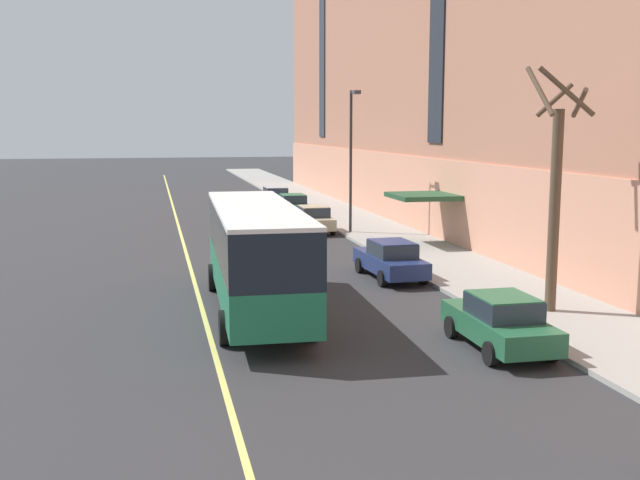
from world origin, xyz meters
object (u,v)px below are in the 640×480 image
object	(u,v)px
parked_car_green_1	(500,322)
parked_car_champagne_2	(313,219)
parked_car_silver_5	(275,197)
street_tree_mid_block	(555,191)
parked_car_navy_4	(391,260)
parked_car_green_6	(293,205)
city_bus	(256,252)
street_lamp	(352,148)

from	to	relation	value
parked_car_green_1	parked_car_champagne_2	xyz separation A→B (m)	(-0.12, 23.83, 0.00)
parked_car_silver_5	street_tree_mid_block	bearing A→B (deg)	-84.56
parked_car_champagne_2	parked_car_navy_4	world-z (taller)	same
parked_car_green_1	parked_car_navy_4	world-z (taller)	same
parked_car_green_1	parked_car_green_6	world-z (taller)	same
city_bus	street_tree_mid_block	xyz separation A→B (m)	(9.30, -2.27, 1.99)
parked_car_champagne_2	street_tree_mid_block	bearing A→B (deg)	-80.57
parked_car_green_6	parked_car_silver_5	bearing A→B (deg)	91.20
parked_car_green_6	parked_car_green_1	bearing A→B (deg)	-90.21
parked_car_silver_5	street_lamp	size ratio (longest dim) A/B	0.59
parked_car_green_6	city_bus	bearing A→B (deg)	-103.11
city_bus	parked_car_silver_5	bearing A→B (deg)	79.67
parked_car_silver_5	street_tree_mid_block	xyz separation A→B (m)	(3.33, -35.01, 3.27)
parked_car_green_1	street_lamp	world-z (taller)	street_lamp
parked_car_silver_5	parked_car_champagne_2	bearing A→B (deg)	-90.40
city_bus	parked_car_green_1	distance (m)	8.18
parked_car_silver_5	street_lamp	xyz separation A→B (m)	(1.81, -15.78, 4.15)
parked_car_navy_4	parked_car_green_6	size ratio (longest dim) A/B	1.02
parked_car_silver_5	parked_car_green_6	bearing A→B (deg)	-88.80
parked_car_silver_5	street_lamp	distance (m)	16.42
street_tree_mid_block	street_lamp	xyz separation A→B (m)	(-1.53, 19.23, 0.87)
parked_car_green_6	street_tree_mid_block	distance (m)	28.86
street_tree_mid_block	parked_car_green_6	bearing A→B (deg)	96.40
parked_car_silver_5	street_tree_mid_block	size ratio (longest dim) A/B	0.60
city_bus	street_tree_mid_block	size ratio (longest dim) A/B	1.45
parked_car_green_1	parked_car_green_6	size ratio (longest dim) A/B	0.94
parked_car_green_1	parked_car_navy_4	distance (m)	9.98
parked_car_navy_4	parked_car_silver_5	world-z (taller)	same
city_bus	parked_car_green_6	distance (m)	26.95
city_bus	parked_car_champagne_2	distance (m)	19.37
street_tree_mid_block	street_lamp	distance (m)	19.31
parked_car_champagne_2	street_tree_mid_block	xyz separation A→B (m)	(3.43, -20.68, 3.28)
city_bus	parked_car_champagne_2	world-z (taller)	city_bus
parked_car_champagne_2	parked_car_navy_4	size ratio (longest dim) A/B	0.95
street_tree_mid_block	parked_car_green_1	bearing A→B (deg)	-136.45
parked_car_navy_4	city_bus	bearing A→B (deg)	-143.18
parked_car_champagne_2	parked_car_navy_4	distance (m)	13.86
parked_car_green_1	city_bus	bearing A→B (deg)	137.84
parked_car_green_1	parked_car_silver_5	size ratio (longest dim) A/B	0.91
parked_car_champagne_2	parked_car_green_6	bearing A→B (deg)	88.27
parked_car_green_1	street_tree_mid_block	bearing A→B (deg)	43.55
parked_car_navy_4	parked_car_silver_5	size ratio (longest dim) A/B	0.99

